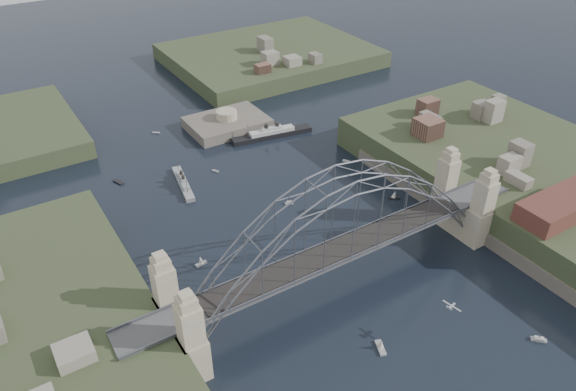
{
  "coord_description": "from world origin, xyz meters",
  "views": [
    {
      "loc": [
        -49.07,
        -59.85,
        71.44
      ],
      "look_at": [
        0.0,
        18.0,
        10.0
      ],
      "focal_mm": 33.99,
      "sensor_mm": 36.0,
      "label": 1
    }
  ],
  "objects_px": {
    "fort_island": "(228,129)",
    "naval_cruiser_far": "(73,136)",
    "bridge": "(342,232)",
    "wharf_shed": "(562,206)",
    "naval_cruiser_near": "(183,183)",
    "ocean_liner": "(272,134)"
  },
  "relations": [
    {
      "from": "fort_island",
      "to": "wharf_shed",
      "type": "relative_size",
      "value": 1.1
    },
    {
      "from": "bridge",
      "to": "wharf_shed",
      "type": "distance_m",
      "value": 46.23
    },
    {
      "from": "bridge",
      "to": "wharf_shed",
      "type": "xyz_separation_m",
      "value": [
        44.0,
        -14.0,
        -2.32
      ]
    },
    {
      "from": "naval_cruiser_far",
      "to": "ocean_liner",
      "type": "distance_m",
      "value": 55.59
    },
    {
      "from": "wharf_shed",
      "to": "ocean_liner",
      "type": "bearing_deg",
      "value": 108.29
    },
    {
      "from": "naval_cruiser_near",
      "to": "ocean_liner",
      "type": "relative_size",
      "value": 0.67
    },
    {
      "from": "fort_island",
      "to": "naval_cruiser_far",
      "type": "relative_size",
      "value": 1.51
    },
    {
      "from": "wharf_shed",
      "to": "ocean_liner",
      "type": "relative_size",
      "value": 0.85
    },
    {
      "from": "fort_island",
      "to": "wharf_shed",
      "type": "height_order",
      "value": "wharf_shed"
    },
    {
      "from": "wharf_shed",
      "to": "bridge",
      "type": "bearing_deg",
      "value": 162.35
    },
    {
      "from": "bridge",
      "to": "naval_cruiser_far",
      "type": "distance_m",
      "value": 91.97
    },
    {
      "from": "fort_island",
      "to": "bridge",
      "type": "bearing_deg",
      "value": -99.73
    },
    {
      "from": "naval_cruiser_near",
      "to": "naval_cruiser_far",
      "type": "bearing_deg",
      "value": 112.78
    },
    {
      "from": "fort_island",
      "to": "ocean_liner",
      "type": "relative_size",
      "value": 0.93
    },
    {
      "from": "fort_island",
      "to": "ocean_liner",
      "type": "xyz_separation_m",
      "value": [
        8.08,
        -11.66,
        1.23
      ]
    },
    {
      "from": "naval_cruiser_far",
      "to": "naval_cruiser_near",
      "type": "bearing_deg",
      "value": -67.22
    },
    {
      "from": "bridge",
      "to": "naval_cruiser_near",
      "type": "xyz_separation_m",
      "value": [
        -11.18,
        47.98,
        -11.59
      ]
    },
    {
      "from": "bridge",
      "to": "naval_cruiser_near",
      "type": "bearing_deg",
      "value": 103.11
    },
    {
      "from": "bridge",
      "to": "fort_island",
      "type": "bearing_deg",
      "value": 80.27
    },
    {
      "from": "naval_cruiser_far",
      "to": "ocean_liner",
      "type": "relative_size",
      "value": 0.62
    },
    {
      "from": "fort_island",
      "to": "naval_cruiser_near",
      "type": "relative_size",
      "value": 1.38
    },
    {
      "from": "ocean_liner",
      "to": "bridge",
      "type": "bearing_deg",
      "value": -109.0
    }
  ]
}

